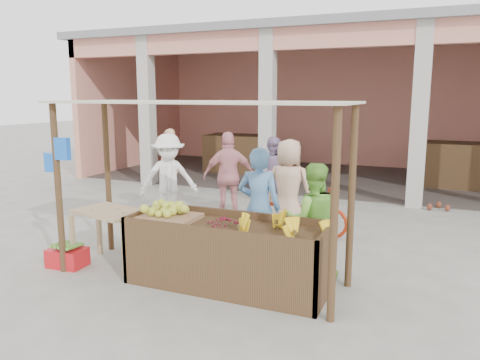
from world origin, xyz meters
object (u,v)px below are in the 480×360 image
at_px(side_table, 110,220).
at_px(vendor_green, 313,218).
at_px(fruit_stall, 228,256).
at_px(red_crate, 68,257).
at_px(motorcycle, 302,211).
at_px(vendor_blue, 259,203).

distance_m(side_table, vendor_green, 2.91).
height_order(side_table, vendor_green, vendor_green).
distance_m(fruit_stall, side_table, 1.92).
height_order(red_crate, vendor_green, vendor_green).
xyz_separation_m(side_table, motorcycle, (2.18, 2.51, -0.23)).
distance_m(fruit_stall, motorcycle, 2.57).
distance_m(vendor_green, motorcycle, 1.95).
distance_m(side_table, motorcycle, 3.33).
xyz_separation_m(red_crate, vendor_blue, (2.54, 1.13, 0.80)).
bearing_deg(side_table, fruit_stall, 11.57).
xyz_separation_m(red_crate, vendor_green, (3.36, 1.03, 0.70)).
xyz_separation_m(fruit_stall, side_table, (-1.90, 0.05, 0.28)).
relative_size(side_table, red_crate, 2.20).
distance_m(fruit_stall, vendor_blue, 1.01).
bearing_deg(motorcycle, side_table, 138.60).
bearing_deg(motorcycle, red_crate, 135.76).
bearing_deg(fruit_stall, motorcycle, 83.76).
relative_size(vendor_blue, motorcycle, 1.09).
bearing_deg(red_crate, vendor_green, 13.07).
relative_size(red_crate, vendor_green, 0.31).
relative_size(fruit_stall, vendor_green, 1.57).
bearing_deg(side_table, vendor_blue, 34.87).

